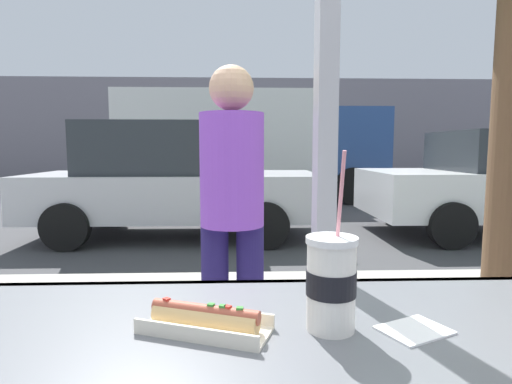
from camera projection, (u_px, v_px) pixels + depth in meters
ground_plane at (251, 210)px, 9.07m from camera, size 60.00×60.00×0.00m
sidewalk_strip at (274, 344)px, 2.70m from camera, size 16.00×2.80×0.12m
building_facade_far at (245, 128)px, 20.28m from camera, size 28.00×1.20×4.71m
soda_cup_right at (331, 282)px, 0.75m from camera, size 0.10×0.10×0.33m
hotdog_tray_near at (205, 319)px, 0.75m from camera, size 0.26×0.17×0.05m
napkin_wrapper at (414, 330)px, 0.75m from camera, size 0.15×0.13×0.00m
parked_car_silver at (172, 180)px, 6.23m from camera, size 4.27×1.89×1.73m
parked_car_white at (508, 182)px, 6.43m from camera, size 4.26×2.07×1.62m
box_truck at (249, 142)px, 10.66m from camera, size 6.67×2.44×2.75m
pedestrian at (232, 207)px, 2.06m from camera, size 0.32×0.32×1.63m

